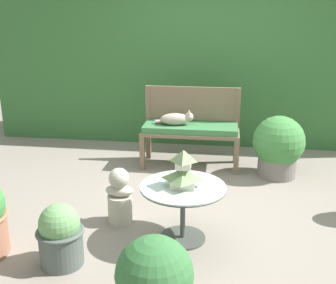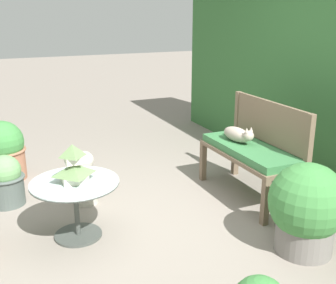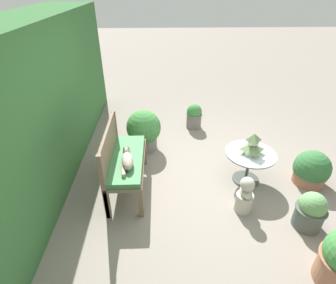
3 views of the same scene
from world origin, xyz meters
name	(u,v)px [view 3 (image 3 of 3)]	position (x,y,z in m)	size (l,w,h in m)	color
ground	(201,178)	(0.00, 0.00, 0.00)	(30.00, 30.00, 0.00)	gray
foliage_hedge_back	(20,116)	(0.00, 2.49, 1.13)	(6.40, 0.98, 2.27)	#336633
garden_bench	(127,162)	(-0.16, 1.12, 0.47)	(1.22, 0.49, 0.55)	brown
bench_backrest	(109,148)	(-0.16, 1.34, 0.70)	(1.22, 0.06, 0.99)	brown
cat	(127,160)	(-0.34, 1.09, 0.63)	(0.49, 0.20, 0.19)	#A89989
patio_table	(250,159)	(-0.06, -0.68, 0.40)	(0.74, 0.74, 0.51)	#424742
pagoda_birdhouse	(252,145)	(-0.06, -0.68, 0.65)	(0.27, 0.27, 0.33)	silver
garden_bust	(245,196)	(-0.69, -0.46, 0.25)	(0.28, 0.23, 0.55)	#B7B2A3
potted_plant_patio_mid	(311,211)	(-0.98, -1.19, 0.25)	(0.38, 0.38, 0.52)	#4C5651
potted_plant_bench_right	(311,170)	(-0.15, -1.62, 0.24)	(0.53, 0.53, 0.54)	#9E664C
potted_plant_bench_left	(144,130)	(0.91, 0.93, 0.37)	(0.61, 0.61, 0.74)	slate
potted_plant_hedge_corner	(194,116)	(1.68, -0.07, 0.26)	(0.34, 0.34, 0.52)	slate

